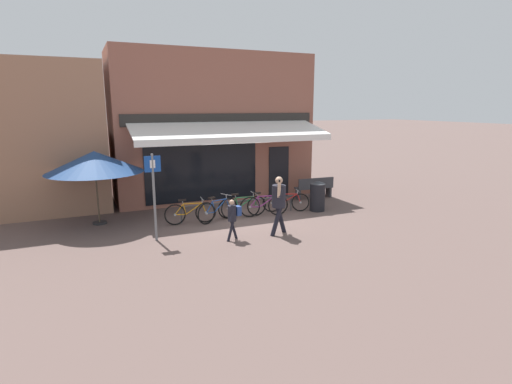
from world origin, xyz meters
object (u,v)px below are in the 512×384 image
object	(u,v)px
parking_sign	(154,188)
park_bench	(314,187)
bicycle_purple	(264,205)
litter_bin	(317,196)
bicycle_green	(242,206)
pedestrian_adult	(279,199)
bicycle_orange	(190,213)
cafe_parasol	(95,162)
bicycle_blue	(218,210)
pedestrian_child	(233,215)
bicycle_red	(286,202)

from	to	relation	value
parking_sign	park_bench	bearing A→B (deg)	21.45
bicycle_purple	litter_bin	world-z (taller)	litter_bin
park_bench	bicycle_green	bearing A→B (deg)	-156.60
bicycle_purple	pedestrian_adult	world-z (taller)	pedestrian_adult
litter_bin	park_bench	bearing A→B (deg)	60.93
bicycle_orange	bicycle_purple	size ratio (longest dim) A/B	0.97
bicycle_purple	parking_sign	size ratio (longest dim) A/B	0.70
parking_sign	park_bench	xyz separation A→B (m)	(6.93, 2.72, -1.04)
cafe_parasol	bicycle_blue	bearing A→B (deg)	-19.53
bicycle_green	parking_sign	xyz separation A→B (m)	(-3.14, -1.28, 1.13)
bicycle_blue	litter_bin	distance (m)	3.74
bicycle_purple	park_bench	bearing A→B (deg)	36.74
pedestrian_adult	cafe_parasol	bearing A→B (deg)	-30.95
pedestrian_child	litter_bin	size ratio (longest dim) A/B	1.07
bicycle_blue	parking_sign	world-z (taller)	parking_sign
bicycle_orange	pedestrian_child	world-z (taller)	pedestrian_child
bicycle_green	park_bench	distance (m)	4.05
bicycle_purple	bicycle_orange	bearing A→B (deg)	-174.56
pedestrian_child	litter_bin	distance (m)	4.34
bicycle_blue	cafe_parasol	bearing A→B (deg)	137.25
bicycle_purple	pedestrian_adult	size ratio (longest dim) A/B	0.99
bicycle_green	bicycle_purple	distance (m)	0.75
litter_bin	cafe_parasol	world-z (taller)	cafe_parasol
pedestrian_adult	bicycle_blue	bearing A→B (deg)	-55.59
bicycle_blue	cafe_parasol	world-z (taller)	cafe_parasol
bicycle_purple	parking_sign	distance (m)	4.17
bicycle_purple	parking_sign	bearing A→B (deg)	-156.00
bicycle_red	cafe_parasol	xyz separation A→B (m)	(-6.24, 1.09, 1.66)
pedestrian_child	park_bench	xyz separation A→B (m)	(4.91, 3.55, -0.27)
litter_bin	cafe_parasol	bearing A→B (deg)	168.83
bicycle_blue	parking_sign	size ratio (longest dim) A/B	0.65
park_bench	pedestrian_adult	bearing A→B (deg)	-131.68
bicycle_orange	bicycle_purple	world-z (taller)	bicycle_purple
bicycle_orange	pedestrian_adult	xyz separation A→B (m)	(2.12, -2.09, 0.69)
pedestrian_child	park_bench	bearing A→B (deg)	-149.88
litter_bin	pedestrian_child	bearing A→B (deg)	-155.50
bicycle_orange	bicycle_blue	xyz separation A→B (m)	(0.91, -0.07, 0.01)
bicycle_orange	bicycle_blue	distance (m)	0.91
bicycle_blue	litter_bin	bearing A→B (deg)	-25.84
bicycle_red	cafe_parasol	size ratio (longest dim) A/B	0.55
bicycle_green	bicycle_red	size ratio (longest dim) A/B	1.06
pedestrian_child	bicycle_green	bearing A→B (deg)	-123.95
cafe_parasol	pedestrian_child	bearing A→B (deg)	-43.69
bicycle_green	bicycle_orange	bearing A→B (deg)	-175.65
bicycle_green	pedestrian_child	world-z (taller)	pedestrian_child
bicycle_purple	pedestrian_child	world-z (taller)	pedestrian_child
pedestrian_child	cafe_parasol	world-z (taller)	cafe_parasol
bicycle_blue	bicycle_purple	xyz separation A→B (m)	(1.65, -0.07, 0.00)
litter_bin	park_bench	world-z (taller)	litter_bin
bicycle_red	pedestrian_adult	xyz separation A→B (m)	(-1.43, -2.21, 0.70)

